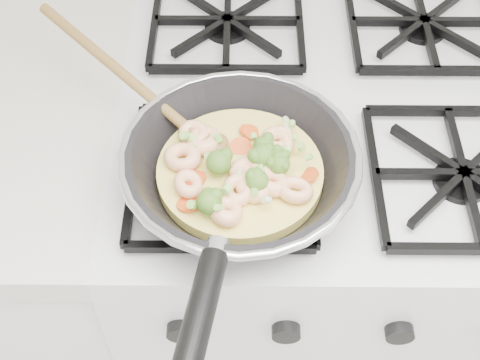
{
  "coord_description": "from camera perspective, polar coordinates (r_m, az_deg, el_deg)",
  "views": [
    {
      "loc": [
        -0.12,
        1.02,
        1.56
      ],
      "look_at": [
        -0.13,
        1.53,
        0.93
      ],
      "focal_mm": 50.29,
      "sensor_mm": 36.0,
      "label": 1
    }
  ],
  "objects": [
    {
      "name": "stove",
      "position": [
        1.3,
        5.75,
        -7.11
      ],
      "size": [
        0.6,
        0.6,
        0.92
      ],
      "color": "silver",
      "rests_on": "ground"
    },
    {
      "name": "skillet",
      "position": [
        0.79,
        -0.17,
        0.91
      ],
      "size": [
        0.41,
        0.55,
        0.1
      ],
      "rotation": [
        0.0,
        0.0,
        -0.06
      ],
      "color": "black",
      "rests_on": "stove"
    }
  ]
}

